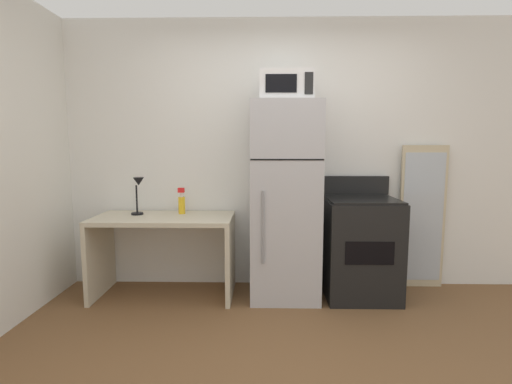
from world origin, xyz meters
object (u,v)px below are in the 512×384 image
object	(u,v)px
refrigerator	(285,201)
microwave	(286,86)
oven_range	(360,247)
spray_bottle	(182,203)
desk	(164,239)
desk_lamp	(138,189)
leaning_mirror	(422,217)

from	to	relation	value
refrigerator	microwave	distance (m)	1.02
microwave	oven_range	distance (m)	1.60
oven_range	spray_bottle	bearing A→B (deg)	175.78
desk	oven_range	size ratio (longest dim) A/B	1.15
desk_lamp	microwave	xyz separation A→B (m)	(1.36, -0.08, 0.92)
refrigerator	oven_range	bearing A→B (deg)	0.06
desk_lamp	leaning_mirror	world-z (taller)	leaning_mirror
desk_lamp	oven_range	distance (m)	2.13
desk	refrigerator	world-z (taller)	refrigerator
desk	refrigerator	xyz separation A→B (m)	(1.11, 0.01, 0.36)
desk_lamp	refrigerator	distance (m)	1.37
desk	leaning_mirror	world-z (taller)	leaning_mirror
desk	refrigerator	size ratio (longest dim) A/B	0.71
refrigerator	oven_range	xyz separation A→B (m)	(0.70, 0.00, -0.42)
oven_range	leaning_mirror	bearing A→B (deg)	21.21
desk_lamp	refrigerator	bearing A→B (deg)	-2.27
refrigerator	leaning_mirror	size ratio (longest dim) A/B	1.27
desk	spray_bottle	world-z (taller)	spray_bottle
desk	microwave	distance (m)	1.77
desk	oven_range	xyz separation A→B (m)	(1.81, 0.01, -0.07)
desk	desk_lamp	world-z (taller)	desk_lamp
desk_lamp	spray_bottle	bearing A→B (deg)	10.32
microwave	oven_range	size ratio (longest dim) A/B	0.42
oven_range	leaning_mirror	size ratio (longest dim) A/B	0.79
desk	desk_lamp	bearing A→B (deg)	164.88
desk	spray_bottle	bearing A→B (deg)	44.85
spray_bottle	microwave	bearing A→B (deg)	-8.51
oven_range	leaning_mirror	distance (m)	0.74
desk_lamp	spray_bottle	distance (m)	0.42
oven_range	desk_lamp	bearing A→B (deg)	178.53
refrigerator	leaning_mirror	distance (m)	1.40
oven_range	microwave	bearing A→B (deg)	-178.21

